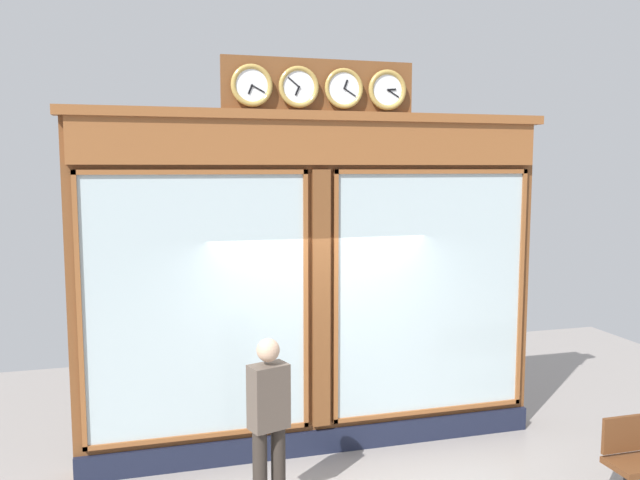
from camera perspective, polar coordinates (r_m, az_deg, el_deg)
name	(u,v)px	position (r m, az deg, el deg)	size (l,w,h in m)	color
shop_facade	(317,282)	(7.37, -0.26, -3.75)	(5.45, 0.42, 4.45)	brown
pedestrian	(269,417)	(6.35, -4.55, -15.31)	(0.41, 0.32, 1.69)	#312A24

